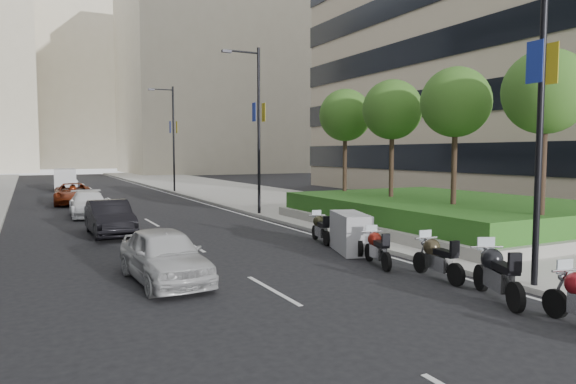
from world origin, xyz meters
TOP-DOWN VIEW (x-y plane):
  - ground at (0.00, 0.00)m, footprint 160.00×160.00m
  - sidewalk_right at (9.00, 30.00)m, footprint 10.00×100.00m
  - lane_edge at (3.70, 30.00)m, footprint 0.12×100.00m
  - lane_centre at (-1.50, 30.00)m, footprint 0.12×100.00m
  - building_cream_right at (22.00, 80.00)m, footprint 28.00×24.00m
  - building_cream_centre at (2.00, 120.00)m, footprint 30.00×24.00m
  - planter at (10.00, 10.00)m, footprint 10.00×14.00m
  - hedge at (10.00, 10.00)m, footprint 9.40×13.40m
  - tree_0 at (8.50, 4.00)m, footprint 2.80×2.80m
  - tree_1 at (8.50, 8.00)m, footprint 2.80×2.80m
  - tree_2 at (8.50, 12.00)m, footprint 2.80×2.80m
  - tree_3 at (8.50, 16.00)m, footprint 2.80×2.80m
  - lamp_post_0 at (4.14, 1.00)m, footprint 2.34×0.45m
  - lamp_post_1 at (4.14, 18.00)m, footprint 2.34×0.45m
  - lamp_post_2 at (4.14, 36.00)m, footprint 2.34×0.45m
  - motorcycle_2 at (2.78, 0.84)m, footprint 1.14×2.23m
  - motorcycle_3 at (2.99, 3.03)m, footprint 0.72×2.16m
  - motorcycle_4 at (2.52, 5.07)m, footprint 0.80×1.97m
  - motorcycle_5 at (2.96, 7.17)m, footprint 1.55×2.42m
  - motorcycle_6 at (3.05, 9.35)m, footprint 0.74×2.01m
  - car_a at (-3.70, 6.07)m, footprint 1.92×4.32m
  - car_b at (-3.89, 14.81)m, footprint 1.60×4.43m
  - car_c at (-3.98, 22.02)m, footprint 2.05×4.71m
  - car_d at (-4.22, 29.32)m, footprint 2.62×5.19m
  - delivery_van at (-3.84, 43.25)m, footprint 2.03×4.77m

SIDE VIEW (x-z plane):
  - ground at x=0.00m, z-range 0.00..0.00m
  - lane_edge at x=3.70m, z-range 0.00..0.01m
  - lane_centre at x=-1.50m, z-range 0.00..0.01m
  - sidewalk_right at x=9.00m, z-range 0.00..0.15m
  - planter at x=10.00m, z-range 0.15..0.55m
  - motorcycle_4 at x=2.52m, z-range 0.03..1.04m
  - motorcycle_6 at x=3.05m, z-range 0.04..1.05m
  - motorcycle_3 at x=2.99m, z-range 0.04..1.11m
  - motorcycle_2 at x=2.78m, z-range 0.04..1.22m
  - car_c at x=-3.98m, z-range 0.00..1.35m
  - motorcycle_5 at x=2.96m, z-range 0.00..1.37m
  - car_d at x=-4.22m, z-range 0.00..1.41m
  - car_a at x=-3.70m, z-range 0.00..1.44m
  - car_b at x=-3.89m, z-range 0.00..1.45m
  - delivery_van at x=-3.84m, z-range -0.07..1.90m
  - hedge at x=10.00m, z-range 0.55..1.35m
  - lamp_post_0 at x=4.14m, z-range 0.57..9.57m
  - lamp_post_1 at x=4.14m, z-range 0.57..9.57m
  - lamp_post_2 at x=4.14m, z-range 0.57..9.57m
  - tree_0 at x=8.50m, z-range 2.27..8.57m
  - tree_1 at x=8.50m, z-range 2.27..8.57m
  - tree_2 at x=8.50m, z-range 2.27..8.57m
  - tree_3 at x=8.50m, z-range 2.27..8.57m
  - building_cream_right at x=22.00m, z-range 0.00..36.00m
  - building_cream_centre at x=2.00m, z-range 0.00..38.00m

